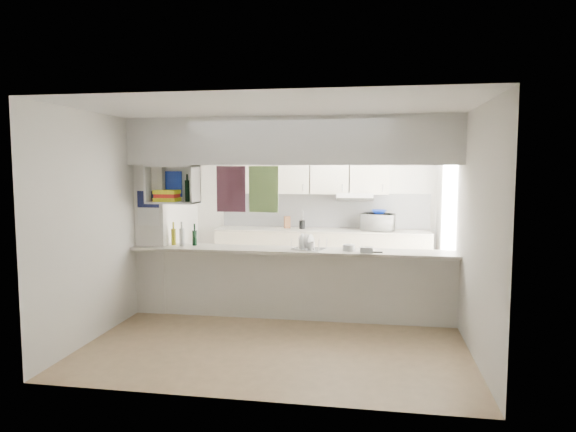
% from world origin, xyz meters
% --- Properties ---
extents(floor, '(4.80, 4.80, 0.00)m').
position_xyz_m(floor, '(0.00, 0.00, 0.00)').
color(floor, '#947856').
rests_on(floor, ground).
extents(ceiling, '(4.80, 4.80, 0.00)m').
position_xyz_m(ceiling, '(0.00, 0.00, 2.60)').
color(ceiling, white).
rests_on(ceiling, wall_back).
extents(wall_back, '(4.20, 0.00, 4.20)m').
position_xyz_m(wall_back, '(0.00, 2.40, 1.30)').
color(wall_back, silver).
rests_on(wall_back, floor).
extents(wall_left, '(0.00, 4.80, 4.80)m').
position_xyz_m(wall_left, '(-2.10, 0.00, 1.30)').
color(wall_left, silver).
rests_on(wall_left, floor).
extents(wall_right, '(0.00, 4.80, 4.80)m').
position_xyz_m(wall_right, '(2.10, 0.00, 1.30)').
color(wall_right, silver).
rests_on(wall_right, floor).
extents(servery_partition, '(4.20, 0.50, 2.60)m').
position_xyz_m(servery_partition, '(-0.17, 0.00, 1.66)').
color(servery_partition, silver).
rests_on(servery_partition, floor).
extents(cubby_shelf, '(0.65, 0.35, 0.50)m').
position_xyz_m(cubby_shelf, '(-1.57, -0.06, 1.71)').
color(cubby_shelf, white).
rests_on(cubby_shelf, bulkhead).
extents(kitchen_run, '(3.60, 0.63, 2.24)m').
position_xyz_m(kitchen_run, '(0.16, 2.14, 0.83)').
color(kitchen_run, beige).
rests_on(kitchen_run, floor).
extents(microwave, '(0.58, 0.47, 0.28)m').
position_xyz_m(microwave, '(1.13, 2.10, 1.06)').
color(microwave, white).
rests_on(microwave, bench_top).
extents(bowl, '(0.26, 0.26, 0.06)m').
position_xyz_m(bowl, '(1.14, 2.10, 1.23)').
color(bowl, navy).
rests_on(bowl, microwave).
extents(dish_rack, '(0.46, 0.40, 0.21)m').
position_xyz_m(dish_rack, '(0.24, -0.01, 1.00)').
color(dish_rack, silver).
rests_on(dish_rack, breakfast_bar).
extents(cup, '(0.13, 0.13, 0.09)m').
position_xyz_m(cup, '(0.27, -0.06, 0.98)').
color(cup, white).
rests_on(cup, dish_rack).
extents(wine_bottles, '(0.52, 0.15, 0.33)m').
position_xyz_m(wine_bottles, '(-1.55, 0.04, 1.04)').
color(wine_bottles, black).
rests_on(wine_bottles, breakfast_bar).
extents(plastic_tubs, '(0.50, 0.23, 0.08)m').
position_xyz_m(plastic_tubs, '(0.85, -0.06, 0.96)').
color(plastic_tubs, silver).
rests_on(plastic_tubs, breakfast_bar).
extents(utensil_jar, '(0.10, 0.10, 0.14)m').
position_xyz_m(utensil_jar, '(-0.15, 2.15, 0.99)').
color(utensil_jar, black).
rests_on(utensil_jar, bench_top).
extents(knife_block, '(0.12, 0.11, 0.21)m').
position_xyz_m(knife_block, '(-0.41, 2.18, 1.02)').
color(knife_block, brown).
rests_on(knife_block, bench_top).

